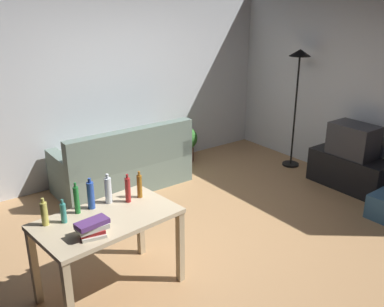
# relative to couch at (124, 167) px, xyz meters

# --- Properties ---
(ground_plane) EXTENTS (5.20, 4.40, 0.02)m
(ground_plane) POSITION_rel_couch_xyz_m (0.27, -1.59, -0.32)
(ground_plane) COLOR tan
(wall_rear) EXTENTS (5.20, 0.10, 2.70)m
(wall_rear) POSITION_rel_couch_xyz_m (0.27, 0.61, 1.04)
(wall_rear) COLOR silver
(wall_rear) RESTS_ON ground_plane
(wall_right) EXTENTS (0.10, 4.40, 2.70)m
(wall_right) POSITION_rel_couch_xyz_m (2.87, -1.59, 1.04)
(wall_right) COLOR silver
(wall_right) RESTS_ON ground_plane
(couch) EXTENTS (1.82, 0.84, 0.92)m
(couch) POSITION_rel_couch_xyz_m (0.00, 0.00, 0.00)
(couch) COLOR slate
(couch) RESTS_ON ground_plane
(tv_stand) EXTENTS (0.44, 1.10, 0.48)m
(tv_stand) POSITION_rel_couch_xyz_m (2.52, -1.86, -0.07)
(tv_stand) COLOR black
(tv_stand) RESTS_ON ground_plane
(tv) EXTENTS (0.41, 0.60, 0.44)m
(tv) POSITION_rel_couch_xyz_m (2.52, -1.86, 0.39)
(tv) COLOR #2D2D33
(tv) RESTS_ON tv_stand
(torchiere_lamp) EXTENTS (0.32, 0.32, 1.81)m
(torchiere_lamp) POSITION_rel_couch_xyz_m (2.52, -0.83, 1.11)
(torchiere_lamp) COLOR black
(torchiere_lamp) RESTS_ON ground_plane
(desk) EXTENTS (1.27, 0.83, 0.76)m
(desk) POSITION_rel_couch_xyz_m (-1.16, -1.92, 0.34)
(desk) COLOR #C6B28E
(desk) RESTS_ON ground_plane
(potted_plant) EXTENTS (0.36, 0.36, 0.57)m
(potted_plant) POSITION_rel_couch_xyz_m (1.29, 0.31, 0.02)
(potted_plant) COLOR brown
(potted_plant) RESTS_ON ground_plane
(bottle_squat) EXTENTS (0.06, 0.06, 0.24)m
(bottle_squat) POSITION_rel_couch_xyz_m (-1.63, -1.75, 0.56)
(bottle_squat) COLOR #BCB24C
(bottle_squat) RESTS_ON desk
(bottle_tall) EXTENTS (0.05, 0.05, 0.21)m
(bottle_tall) POSITION_rel_couch_xyz_m (-1.49, -1.80, 0.54)
(bottle_tall) COLOR teal
(bottle_tall) RESTS_ON desk
(bottle_green) EXTENTS (0.05, 0.05, 0.29)m
(bottle_green) POSITION_rel_couch_xyz_m (-1.33, -1.71, 0.58)
(bottle_green) COLOR #1E722D
(bottle_green) RESTS_ON desk
(bottle_blue) EXTENTS (0.06, 0.06, 0.29)m
(bottle_blue) POSITION_rel_couch_xyz_m (-1.20, -1.70, 0.58)
(bottle_blue) COLOR #2347A3
(bottle_blue) RESTS_ON desk
(bottle_clear) EXTENTS (0.06, 0.06, 0.28)m
(bottle_clear) POSITION_rel_couch_xyz_m (-1.02, -1.69, 0.58)
(bottle_clear) COLOR silver
(bottle_clear) RESTS_ON desk
(bottle_red) EXTENTS (0.05, 0.05, 0.27)m
(bottle_red) POSITION_rel_couch_xyz_m (-0.87, -1.78, 0.57)
(bottle_red) COLOR #AD2323
(bottle_red) RESTS_ON desk
(bottle_amber) EXTENTS (0.05, 0.05, 0.26)m
(bottle_amber) POSITION_rel_couch_xyz_m (-0.74, -1.76, 0.57)
(bottle_amber) COLOR #9E6019
(bottle_amber) RESTS_ON desk
(book_stack) EXTENTS (0.27, 0.20, 0.13)m
(book_stack) POSITION_rel_couch_xyz_m (-1.38, -2.13, 0.52)
(book_stack) COLOR beige
(book_stack) RESTS_ON desk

